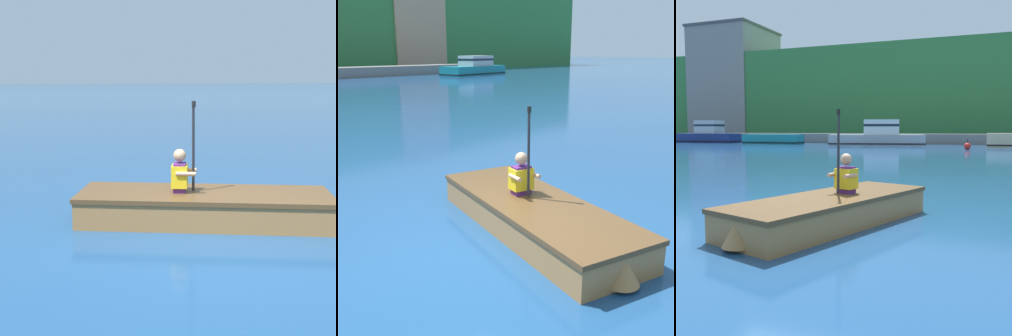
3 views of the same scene
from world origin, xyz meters
TOP-DOWN VIEW (x-y plane):
  - ground_plane at (0.00, 0.00)m, footprint 300.00×300.00m
  - rowboat_foreground at (0.91, -0.10)m, footprint 2.14×3.55m
  - person_paddler at (1.02, 0.25)m, footprint 0.42×0.41m

SIDE VIEW (x-z plane):
  - ground_plane at x=0.00m, z-range 0.00..0.00m
  - rowboat_foreground at x=0.91m, z-range 0.03..0.44m
  - person_paddler at x=1.02m, z-range 0.07..1.28m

